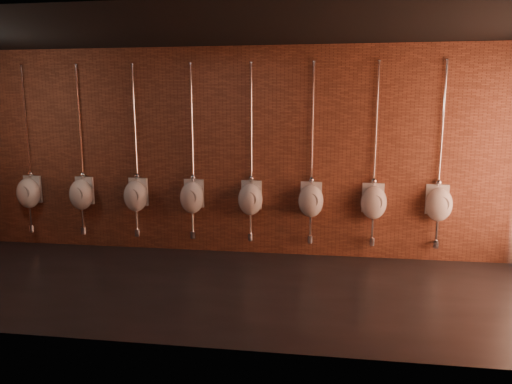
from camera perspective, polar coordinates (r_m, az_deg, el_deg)
ground at (r=6.06m, az=-5.25°, el=-11.74°), size 8.50×8.50×0.00m
room_shell at (r=5.62m, az=-5.59°, el=7.62°), size 8.54×3.04×3.22m
urinal_0 at (r=8.42m, az=-26.53°, el=-0.01°), size 0.42×0.38×2.72m
urinal_1 at (r=7.94m, az=-20.99°, el=-0.18°), size 0.42×0.38×2.72m
urinal_2 at (r=7.54m, az=-14.79°, el=-0.37°), size 0.42×0.38×2.72m
urinal_3 at (r=7.23m, az=-7.99°, el=-0.56°), size 0.42×0.38×2.72m
urinal_4 at (r=7.04m, az=-0.70°, el=-0.77°), size 0.42×0.38×2.72m
urinal_5 at (r=6.96m, az=6.88°, el=-0.97°), size 0.42×0.38×2.72m
urinal_6 at (r=7.01m, az=14.49°, el=-1.15°), size 0.42×0.38×2.72m
urinal_7 at (r=7.18m, az=21.87°, el=-1.31°), size 0.42×0.38×2.72m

